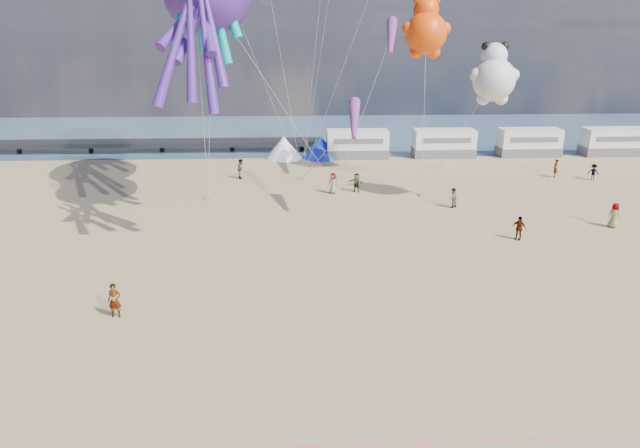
{
  "coord_description": "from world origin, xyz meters",
  "views": [
    {
      "loc": [
        -0.81,
        -21.05,
        13.84
      ],
      "look_at": [
        0.41,
        6.0,
        4.31
      ],
      "focal_mm": 32.0,
      "sensor_mm": 36.0,
      "label": 1
    }
  ],
  "objects_px": {
    "beachgoer_4": "(356,183)",
    "kite_teddy_orange": "(426,33)",
    "motorhome_1": "(444,143)",
    "motorhome_3": "(613,142)",
    "sandbag_b": "(336,188)",
    "sandbag_c": "(422,195)",
    "tent_white": "(284,147)",
    "windsock_mid": "(391,37)",
    "beachgoer_0": "(333,183)",
    "windsock_right": "(354,119)",
    "beachgoer_1": "(453,198)",
    "sandbag_e": "(302,178)",
    "beachgoer_7": "(241,169)",
    "sandbag_a": "(209,199)",
    "beachgoer_5": "(555,168)",
    "motorhome_0": "(357,144)",
    "beachgoer_2": "(593,172)",
    "kite_panda": "(494,80)",
    "beachgoer_3": "(519,228)",
    "tent_blue": "(321,147)",
    "beachgoer_6": "(614,215)",
    "motorhome_2": "(529,142)",
    "windsock_left": "(196,16)",
    "standing_person": "(115,301)",
    "sandbag_d": "(340,177)"
  },
  "relations": [
    {
      "from": "beachgoer_4",
      "to": "kite_teddy_orange",
      "type": "xyz_separation_m",
      "value": [
        6.33,
        4.48,
        12.23
      ]
    },
    {
      "from": "motorhome_1",
      "to": "motorhome_3",
      "type": "relative_size",
      "value": 1.0
    },
    {
      "from": "sandbag_b",
      "to": "sandbag_c",
      "type": "distance_m",
      "value": 7.58
    },
    {
      "from": "tent_white",
      "to": "windsock_mid",
      "type": "xyz_separation_m",
      "value": [
        9.56,
        -10.24,
        11.59
      ]
    },
    {
      "from": "motorhome_3",
      "to": "beachgoer_4",
      "type": "relative_size",
      "value": 4.0
    },
    {
      "from": "beachgoer_0",
      "to": "windsock_right",
      "type": "relative_size",
      "value": 0.43
    },
    {
      "from": "tent_white",
      "to": "beachgoer_1",
      "type": "bearing_deg",
      "value": -53.2
    },
    {
      "from": "beachgoer_0",
      "to": "sandbag_e",
      "type": "distance_m",
      "value": 5.48
    },
    {
      "from": "beachgoer_7",
      "to": "windsock_mid",
      "type": "bearing_deg",
      "value": -95.02
    },
    {
      "from": "sandbag_b",
      "to": "sandbag_e",
      "type": "distance_m",
      "value": 4.6
    },
    {
      "from": "motorhome_3",
      "to": "sandbag_a",
      "type": "relative_size",
      "value": 13.2
    },
    {
      "from": "beachgoer_5",
      "to": "sandbag_a",
      "type": "relative_size",
      "value": 3.49
    },
    {
      "from": "motorhome_0",
      "to": "sandbag_a",
      "type": "distance_m",
      "value": 20.81
    },
    {
      "from": "kite_teddy_orange",
      "to": "windsock_right",
      "type": "xyz_separation_m",
      "value": [
        -7.32,
        -11.06,
        -5.71
      ]
    },
    {
      "from": "beachgoer_5",
      "to": "beachgoer_4",
      "type": "bearing_deg",
      "value": -58.8
    },
    {
      "from": "beachgoer_2",
      "to": "kite_panda",
      "type": "relative_size",
      "value": 0.28
    },
    {
      "from": "beachgoer_3",
      "to": "tent_blue",
      "type": "bearing_deg",
      "value": 157.32
    },
    {
      "from": "sandbag_b",
      "to": "tent_white",
      "type": "bearing_deg",
      "value": 110.54
    },
    {
      "from": "beachgoer_3",
      "to": "beachgoer_6",
      "type": "xyz_separation_m",
      "value": [
        7.74,
        2.13,
        0.08
      ]
    },
    {
      "from": "kite_teddy_orange",
      "to": "windsock_mid",
      "type": "relative_size",
      "value": 1.07
    },
    {
      "from": "beachgoer_2",
      "to": "windsock_mid",
      "type": "distance_m",
      "value": 22.9
    },
    {
      "from": "tent_white",
      "to": "beachgoer_3",
      "type": "relative_size",
      "value": 2.42
    },
    {
      "from": "motorhome_2",
      "to": "windsock_left",
      "type": "xyz_separation_m",
      "value": [
        -32.7,
        -17.52,
        12.84
      ]
    },
    {
      "from": "standing_person",
      "to": "beachgoer_5",
      "type": "distance_m",
      "value": 42.53
    },
    {
      "from": "windsock_left",
      "to": "windsock_right",
      "type": "xyz_separation_m",
      "value": [
        11.21,
        -2.52,
        -7.0
      ]
    },
    {
      "from": "tent_blue",
      "to": "sandbag_a",
      "type": "bearing_deg",
      "value": -123.28
    },
    {
      "from": "motorhome_0",
      "to": "motorhome_1",
      "type": "height_order",
      "value": "same"
    },
    {
      "from": "sandbag_e",
      "to": "motorhome_2",
      "type": "bearing_deg",
      "value": 19.91
    },
    {
      "from": "sandbag_b",
      "to": "windsock_right",
      "type": "relative_size",
      "value": 0.12
    },
    {
      "from": "sandbag_d",
      "to": "kite_panda",
      "type": "height_order",
      "value": "kite_panda"
    },
    {
      "from": "beachgoer_5",
      "to": "motorhome_3",
      "type": "bearing_deg",
      "value": 150.83
    },
    {
      "from": "kite_teddy_orange",
      "to": "windsock_right",
      "type": "distance_m",
      "value": 14.44
    },
    {
      "from": "tent_white",
      "to": "beachgoer_5",
      "type": "distance_m",
      "value": 27.54
    },
    {
      "from": "beachgoer_3",
      "to": "windsock_mid",
      "type": "relative_size",
      "value": 0.28
    },
    {
      "from": "motorhome_2",
      "to": "sandbag_e",
      "type": "relative_size",
      "value": 13.2
    },
    {
      "from": "beachgoer_2",
      "to": "sandbag_d",
      "type": "relative_size",
      "value": 3.04
    },
    {
      "from": "beachgoer_5",
      "to": "windsock_left",
      "type": "bearing_deg",
      "value": -56.21
    },
    {
      "from": "motorhome_0",
      "to": "beachgoer_2",
      "type": "xyz_separation_m",
      "value": [
        21.05,
        -10.48,
        -0.74
      ]
    },
    {
      "from": "beachgoer_7",
      "to": "sandbag_a",
      "type": "distance_m",
      "value": 7.24
    },
    {
      "from": "tent_blue",
      "to": "sandbag_e",
      "type": "xyz_separation_m",
      "value": [
        -2.16,
        -9.11,
        -1.09
      ]
    },
    {
      "from": "beachgoer_3",
      "to": "beachgoer_5",
      "type": "bearing_deg",
      "value": 100.85
    },
    {
      "from": "tent_white",
      "to": "kite_panda",
      "type": "relative_size",
      "value": 0.73
    },
    {
      "from": "beachgoer_1",
      "to": "beachgoer_0",
      "type": "bearing_deg",
      "value": -59.64
    },
    {
      "from": "sandbag_d",
      "to": "sandbag_e",
      "type": "xyz_separation_m",
      "value": [
        -3.59,
        -0.32,
        0.0
      ]
    },
    {
      "from": "motorhome_3",
      "to": "beachgoer_4",
      "type": "height_order",
      "value": "motorhome_3"
    },
    {
      "from": "motorhome_2",
      "to": "tent_blue",
      "type": "xyz_separation_m",
      "value": [
        -23.0,
        0.0,
        -0.3
      ]
    },
    {
      "from": "beachgoer_4",
      "to": "windsock_left",
      "type": "xyz_separation_m",
      "value": [
        -12.2,
        -4.07,
        13.51
      ]
    },
    {
      "from": "beachgoer_6",
      "to": "beachgoer_3",
      "type": "bearing_deg",
      "value": 76.91
    },
    {
      "from": "beachgoer_5",
      "to": "sandbag_e",
      "type": "bearing_deg",
      "value": -71.3
    },
    {
      "from": "motorhome_1",
      "to": "kite_panda",
      "type": "relative_size",
      "value": 1.21
    }
  ]
}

